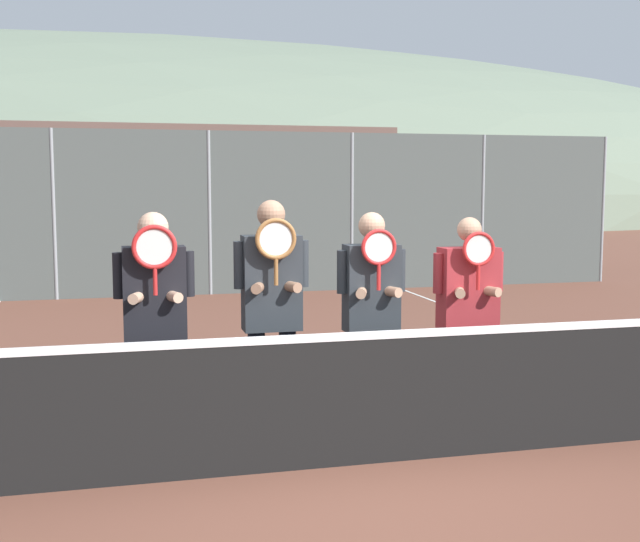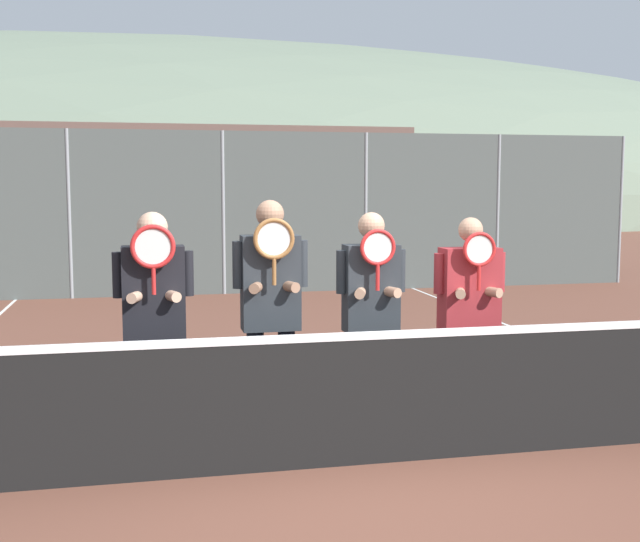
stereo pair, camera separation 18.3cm
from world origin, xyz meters
TOP-DOWN VIEW (x-y plane):
  - ground_plane at (0.00, 0.00)m, footprint 120.00×120.00m
  - hill_distant at (0.00, 55.75)m, footprint 118.12×65.62m
  - clubhouse_building at (-1.94, 17.04)m, footprint 14.61×5.50m
  - fence_back at (0.00, 9.12)m, footprint 15.97×0.06m
  - tennis_net at (0.00, 0.00)m, footprint 9.65×0.09m
  - court_line_right_sideline at (3.58, 3.00)m, footprint 0.05×16.00m
  - player_leftmost at (-1.33, 0.62)m, footprint 0.58×0.34m
  - player_center_left at (-0.48, 0.54)m, footprint 0.57×0.34m
  - player_center_right at (0.30, 0.55)m, footprint 0.55×0.34m
  - player_rightmost at (1.13, 0.60)m, footprint 0.60×0.34m
  - car_far_left at (-3.61, 12.88)m, footprint 4.50×1.93m
  - car_left_of_center at (1.21, 12.77)m, footprint 4.17×1.92m
  - car_center at (5.91, 12.80)m, footprint 4.27×2.03m

SIDE VIEW (x-z plane):
  - ground_plane at x=0.00m, z-range 0.00..0.00m
  - hill_distant at x=0.00m, z-range -11.48..11.48m
  - court_line_right_sideline at x=3.58m, z-range 0.00..0.01m
  - tennis_net at x=0.00m, z-range -0.03..1.02m
  - car_center at x=5.91m, z-range 0.02..1.79m
  - car_far_left at x=-3.61m, z-range 0.02..1.81m
  - car_left_of_center at x=1.21m, z-range 0.01..1.85m
  - player_rightmost at x=1.13m, z-range 0.15..1.87m
  - player_center_right at x=0.30m, z-range 0.15..1.92m
  - player_leftmost at x=-1.33m, z-range 0.18..1.96m
  - player_center_left at x=-0.48m, z-range 0.17..2.03m
  - fence_back at x=0.00m, z-range 0.00..2.93m
  - clubhouse_building at x=-1.94m, z-range 0.02..3.44m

